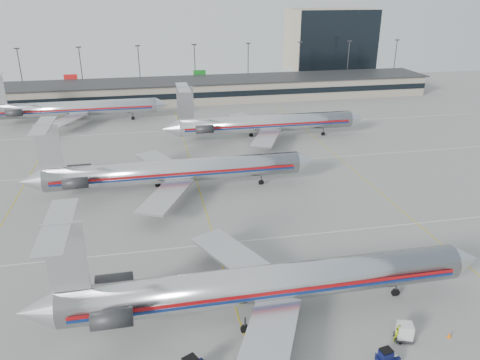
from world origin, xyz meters
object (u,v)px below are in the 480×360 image
object	(u,v)px
jet_second_row	(170,171)
belt_loader	(262,344)
uld_container	(405,332)
jet_foreground	(260,284)

from	to	relation	value
jet_second_row	belt_loader	bearing A→B (deg)	-81.33
uld_container	belt_loader	world-z (taller)	belt_loader
belt_loader	jet_second_row	bearing A→B (deg)	120.53
jet_foreground	belt_loader	bearing A→B (deg)	-101.55
uld_container	belt_loader	size ratio (longest dim) A/B	0.50
jet_foreground	jet_second_row	size ratio (longest dim) A/B	1.00
jet_second_row	belt_loader	world-z (taller)	jet_second_row
uld_container	jet_second_row	bearing A→B (deg)	133.54
jet_foreground	jet_second_row	world-z (taller)	jet_second_row
jet_foreground	jet_second_row	bearing A→B (deg)	101.63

